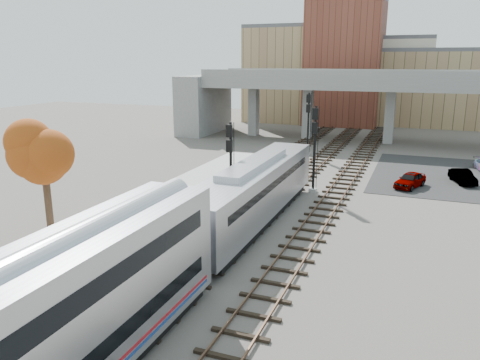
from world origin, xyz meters
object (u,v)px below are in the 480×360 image
Objects in this scene: signal_mast_far at (308,125)px; car_a at (410,180)px; signal_mast_near at (230,171)px; signal_mast_mid at (314,150)px; tree at (43,151)px; car_b at (463,177)px; locomotive at (254,191)px.

car_a is at bearing -42.80° from signal_mast_far.
signal_mast_near is 23.28m from signal_mast_far.
signal_mast_near is 9.07m from signal_mast_mid.
tree reaches higher than signal_mast_far.
signal_mast_near is at bearing -153.55° from car_b.
tree is (-12.92, -16.05, 1.90)m from signal_mast_mid.
signal_mast_far reaches higher than signal_mast_near.
signal_mast_far reaches higher than locomotive.
signal_mast_far is at bearing 136.51° from car_b.
tree is 34.59m from car_b.
car_a is (11.62, 12.51, -2.52)m from signal_mast_near.
signal_mast_far is 32.52m from tree.
tree is 29.32m from car_a.
locomotive reaches higher than car_b.
locomotive is 21.75m from car_b.
car_b is (24.78, 23.65, -4.83)m from tree.
locomotive is 9.38m from signal_mast_mid.
car_b is at bearing -25.42° from signal_mast_far.
signal_mast_mid is at bearing -127.97° from car_a.
signal_mast_near is at bearing -90.00° from signal_mast_far.
car_a is at bearing 30.50° from signal_mast_mid.
locomotive is 4.90× the size of car_a.
signal_mast_mid is 1.84× the size of car_a.
locomotive is at bearing -102.43° from signal_mast_mid.
locomotive is at bearing -103.65° from car_a.
tree is (-8.82, -7.97, 2.25)m from signal_mast_near.
car_b is at bearing 32.68° from signal_mast_mid.
signal_mast_far is at bearing 158.73° from car_a.
signal_mast_near reaches higher than locomotive.
locomotive is 24.39m from signal_mast_far.
locomotive is 2.87× the size of signal_mast_near.
signal_mast_mid reaches higher than car_a.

